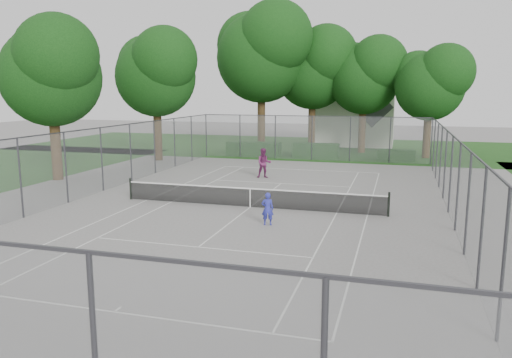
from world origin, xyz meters
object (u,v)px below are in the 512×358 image
(tennis_net, at_px, (250,197))
(girl_player, at_px, (268,209))
(house, at_px, (355,106))
(woman_player, at_px, (264,163))

(tennis_net, relative_size, girl_player, 9.36)
(tennis_net, distance_m, house, 29.77)
(woman_player, bearing_deg, house, 61.85)
(house, distance_m, girl_player, 32.49)
(girl_player, bearing_deg, woman_player, -86.47)
(tennis_net, bearing_deg, girl_player, -60.47)
(house, xyz_separation_m, woman_player, (-3.67, -21.49, -2.96))
(tennis_net, distance_m, woman_player, 8.16)
(tennis_net, bearing_deg, woman_player, 100.60)
(tennis_net, bearing_deg, house, 85.79)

